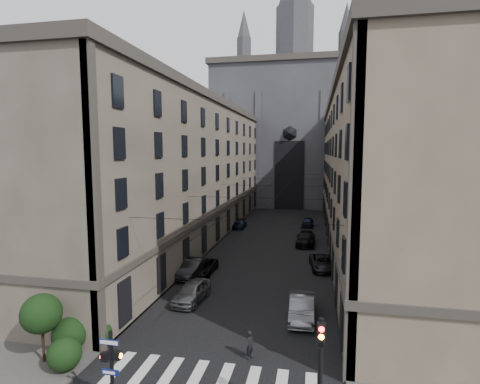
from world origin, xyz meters
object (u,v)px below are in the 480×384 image
Objects in this scene: gothic_tower at (293,126)px; traffic_light_right at (320,364)px; car_right_far at (308,222)px; car_right_midfar at (306,238)px; pedestrian at (250,345)px; car_left_near at (192,292)px; car_left_midfar at (203,267)px; car_right_midnear at (322,263)px; car_left_far at (240,224)px; car_right_near at (302,308)px; pedestrian_signal_left at (111,367)px; car_left_midnear at (193,268)px.

traffic_light_right is at bearing -85.62° from gothic_tower.
car_right_far is (4.20, -28.45, -17.08)m from gothic_tower.
gothic_tower is 10.18× the size of car_right_midfar.
car_left_near is at bearing 54.05° from pedestrian.
car_left_midfar is 15.70m from pedestrian.
traffic_light_right is 23.20m from car_right_midnear.
pedestrian reaches higher than car_right_midnear.
car_left_midfar is (-10.96, 19.40, -2.64)m from traffic_light_right.
car_left_midfar is at bearing 104.59° from car_left_near.
traffic_light_right is 1.11× the size of car_left_midfar.
car_right_midnear reaches higher than car_left_far.
gothic_tower is 34.68× the size of pedestrian.
traffic_light_right reaches higher than car_right_near.
car_right_near is 1.00× the size of car_right_midnear.
car_left_near is at bearing -141.35° from car_right_midnear.
car_left_near is at bearing -110.67° from car_right_midfar.
gothic_tower is 69.74m from pedestrian.
car_right_far is (7.71, 45.01, -1.61)m from pedestrian_signal_left.
car_right_midnear is 18.17m from pedestrian.
traffic_light_right is 0.91× the size of car_right_midfar.
car_left_near is at bearing -93.98° from gothic_tower.
car_right_far reaches higher than car_left_midfar.
car_left_midnear is at bearing 122.28° from traffic_light_right.
car_left_near is 28.95m from car_left_far.
car_left_near is at bearing 127.81° from traffic_light_right.
pedestrian_signal_left is at bearing -86.29° from car_left_far.
traffic_light_right is 1.05× the size of car_left_midnear.
car_left_midnear is at bearing -165.77° from car_right_midnear.
car_left_near is (-4.20, -60.41, -16.99)m from gothic_tower.
gothic_tower is at bearing 102.37° from car_right_far.
traffic_light_right is 1.24× the size of car_right_far.
car_right_midfar reaches higher than car_left_near.
car_right_midnear is at bearing 80.83° from car_right_near.
car_left_midfar is 12.04m from car_right_midnear.
car_right_midnear is 2.95× the size of pedestrian.
car_left_far is at bearing 117.06° from car_right_midnear.
pedestrian_signal_left is 14.21m from car_right_near.
pedestrian is at bearing -116.30° from car_right_near.
traffic_light_right is 1.18× the size of car_left_far.
car_right_midfar is (-0.28, 21.71, 0.01)m from car_right_near.
pedestrian is at bearing -93.26° from car_right_midfar.
car_left_midfar is at bearing 119.47° from traffic_light_right.
car_right_far is (0.00, 11.65, -0.11)m from car_right_midfar.
car_right_near is 21.71m from car_right_midfar.
pedestrian reaches higher than car_right_midfar.
car_left_midnear is 13.00m from car_right_midnear.
gothic_tower reaches higher than car_right_midfar.
car_right_far is at bearing 80.27° from pedestrian_signal_left.
pedestrian_signal_left reaches higher than pedestrian.
car_left_far is 10.85m from car_right_far.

